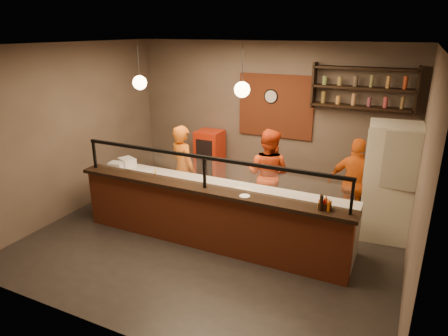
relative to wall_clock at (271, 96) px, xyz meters
The scene contains 29 objects.
floor 3.24m from the wall_clock, 92.33° to the right, with size 6.00×6.00×0.00m, color black.
ceiling 2.70m from the wall_clock, 92.33° to the right, with size 6.00×6.00×0.00m, color #3B342E.
wall_back 0.51m from the wall_clock, 158.20° to the left, with size 6.00×6.00×0.00m, color #68574C.
wall_left 3.99m from the wall_clock, 141.57° to the right, with size 5.00×5.00×0.00m, color #68574C.
wall_right 3.84m from the wall_clock, 40.31° to the right, with size 5.00×5.00×0.00m, color #68574C.
wall_front 4.99m from the wall_clock, 91.16° to the right, with size 6.00×6.00×0.00m, color #68574C.
brick_patch 0.22m from the wall_clock, ahead, with size 1.60×0.04×1.30m, color #953F20.
service_counter 3.19m from the wall_clock, 92.08° to the right, with size 4.60×0.25×1.00m, color #953F20.
counter_ledge 2.96m from the wall_clock, 92.08° to the right, with size 4.70×0.37×0.06m, color black.
worktop_cabinet 2.81m from the wall_clock, 92.53° to the right, with size 4.60×0.75×0.85m, color gray.
worktop 2.57m from the wall_clock, 92.53° to the right, with size 4.60×0.75×0.05m, color silver.
sneeze_guard 2.86m from the wall_clock, 92.08° to the right, with size 4.50×0.05×0.52m.
wall_shelving 1.83m from the wall_clock, ahead, with size 1.84×0.28×0.85m.
wall_clock is the anchor object (origin of this frame).
pendant_left 2.81m from the wall_clock, 125.30° to the right, with size 0.24×0.24×0.77m.
pendant_right 2.32m from the wall_clock, 82.44° to the right, with size 0.24×0.24×0.77m.
cook_left 2.38m from the wall_clock, 125.12° to the right, with size 0.63×0.41×1.72m, color #D06113.
cook_mid 1.82m from the wall_clock, 71.51° to the right, with size 0.84×0.66×1.74m, color red.
cook_right 2.52m from the wall_clock, 26.02° to the right, with size 0.97×0.40×1.65m, color #DE5E14.
fridge 2.93m from the wall_clock, 22.64° to the right, with size 0.83×0.77×1.98m, color beige.
red_cooler 1.96m from the wall_clock, 166.47° to the right, with size 0.56×0.51×1.30m, color #B5240C.
pizza_dough 2.65m from the wall_clock, 81.65° to the right, with size 0.49×0.49×0.01m, color #ECE2C8.
prep_tub_a 3.41m from the wall_clock, 134.36° to the right, with size 0.27×0.21×0.13m, color silver.
prep_tub_b 3.21m from the wall_clock, 136.56° to the right, with size 0.31×0.25×0.15m, color white.
prep_tub_c 3.11m from the wall_clock, 120.51° to the right, with size 0.29×0.23×0.15m, color silver.
rolling_pin 3.01m from the wall_clock, 124.63° to the right, with size 0.06×0.06×0.36m, color gold.
condiment_caddy 3.40m from the wall_clock, 57.10° to the right, with size 0.18×0.14×0.10m, color black.
pepper_mill 3.42m from the wall_clock, 58.34° to the right, with size 0.05×0.05×0.23m, color black.
small_plate 3.05m from the wall_clock, 77.95° to the right, with size 0.16×0.16×0.01m, color white.
Camera 1 is at (2.77, -5.42, 3.43)m, focal length 32.00 mm.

